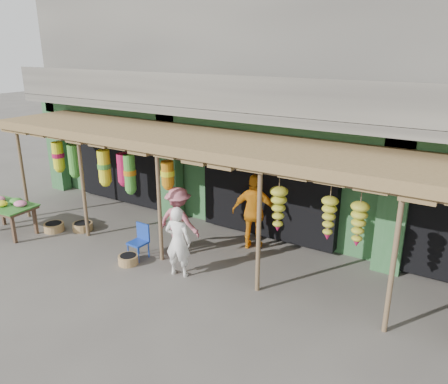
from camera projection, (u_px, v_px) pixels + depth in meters
The scene contains 11 objects.
ground at pixel (221, 273), 9.51m from camera, with size 80.00×80.00×0.00m, color #514C47.
building at pixel (314, 95), 12.34m from camera, with size 16.40×6.80×7.00m.
awning at pixel (235, 149), 9.41m from camera, with size 14.00×2.70×2.79m.
flower_table at pixel (7, 206), 11.30m from camera, with size 1.64×1.04×0.94m.
blue_chair at pixel (140, 239), 10.09m from camera, with size 0.40×0.41×0.81m.
basket_left at pixel (54, 227), 11.64m from camera, with size 0.52×0.52×0.22m, color brown.
basket_mid at pixel (83, 227), 11.69m from camera, with size 0.52×0.52×0.20m, color olive.
basket_right at pixel (128, 260), 9.87m from camera, with size 0.45×0.45×0.21m, color olive.
person_front at pixel (178, 242), 9.20m from camera, with size 0.57×0.37×1.56m, color white.
person_vendor at pixel (255, 212), 10.41m from camera, with size 1.09×0.45×1.86m, color orange.
person_shopper at pixel (179, 221), 10.15m from camera, with size 1.06×0.61×1.65m, color #C86A79.
Camera 1 is at (4.59, -7.11, 4.70)m, focal length 35.00 mm.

